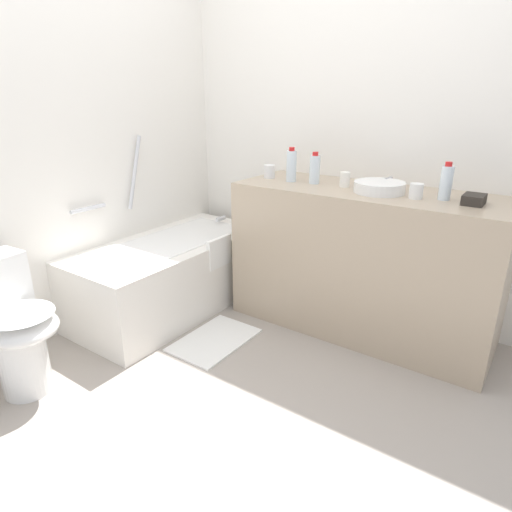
{
  "coord_description": "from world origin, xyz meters",
  "views": [
    {
      "loc": [
        -1.35,
        -1.09,
        1.43
      ],
      "look_at": [
        0.59,
        0.27,
        0.55
      ],
      "focal_mm": 30.96,
      "sensor_mm": 36.0,
      "label": 1
    }
  ],
  "objects": [
    {
      "name": "drinking_glass_2",
      "position": [
        1.1,
        0.52,
        0.94
      ],
      "size": [
        0.07,
        0.07,
        0.09
      ],
      "primitive_type": "cylinder",
      "color": "white",
      "rests_on": "vanity_counter"
    },
    {
      "name": "water_bottle_0",
      "position": [
        1.11,
        0.18,
        0.99
      ],
      "size": [
        0.07,
        0.07,
        0.19
      ],
      "color": "silver",
      "rests_on": "vanity_counter"
    },
    {
      "name": "drinking_glass_0",
      "position": [
        1.12,
        -0.01,
        0.94
      ],
      "size": [
        0.06,
        0.06,
        0.09
      ],
      "primitive_type": "cylinder",
      "color": "white",
      "rests_on": "vanity_counter"
    },
    {
      "name": "vanity_counter",
      "position": [
        1.12,
        -0.17,
        0.45
      ],
      "size": [
        0.59,
        1.59,
        0.9
      ],
      "primitive_type": "cube",
      "color": "tan",
      "rests_on": "ground_plane"
    },
    {
      "name": "sink_faucet",
      "position": [
        1.26,
        -0.24,
        0.93
      ],
      "size": [
        0.1,
        0.15,
        0.07
      ],
      "color": "#B6B6BB",
      "rests_on": "vanity_counter"
    },
    {
      "name": "sink_basin",
      "position": [
        1.08,
        -0.24,
        0.93
      ],
      "size": [
        0.29,
        0.29,
        0.06
      ],
      "primitive_type": "cylinder",
      "color": "white",
      "rests_on": "vanity_counter"
    },
    {
      "name": "water_bottle_1",
      "position": [
        1.1,
        -0.59,
        0.99
      ],
      "size": [
        0.06,
        0.06,
        0.2
      ],
      "color": "silver",
      "rests_on": "vanity_counter"
    },
    {
      "name": "toilet",
      "position": [
        -0.48,
        0.99,
        0.36
      ],
      "size": [
        0.38,
        0.52,
        0.7
      ],
      "rotation": [
        0.0,
        0.0,
        -1.49
      ],
      "color": "white",
      "rests_on": "ground_plane"
    },
    {
      "name": "water_bottle_2",
      "position": [
        1.08,
        0.34,
        1.0
      ],
      "size": [
        0.06,
        0.06,
        0.21
      ],
      "color": "silver",
      "rests_on": "vanity_counter"
    },
    {
      "name": "wall_back_tiled",
      "position": [
        0.0,
        1.38,
        1.29
      ],
      "size": [
        3.22,
        0.1,
        2.59
      ],
      "primitive_type": "cube",
      "color": "white",
      "rests_on": "ground_plane"
    },
    {
      "name": "ground_plane",
      "position": [
        0.0,
        0.0,
        0.0
      ],
      "size": [
        3.82,
        3.82,
        0.0
      ],
      "primitive_type": "plane",
      "color": "#9E9389"
    },
    {
      "name": "amenity_basket",
      "position": [
        1.09,
        -0.74,
        0.92
      ],
      "size": [
        0.14,
        0.1,
        0.05
      ],
      "primitive_type": "cube",
      "color": "#2D2823",
      "rests_on": "vanity_counter"
    },
    {
      "name": "wall_right_mirror",
      "position": [
        1.46,
        0.0,
        1.29
      ],
      "size": [
        0.1,
        3.06,
        2.59
      ],
      "primitive_type": "cube",
      "color": "white",
      "rests_on": "ground_plane"
    },
    {
      "name": "bathtub",
      "position": [
        0.63,
        1.01,
        0.26
      ],
      "size": [
        1.4,
        0.65,
        1.16
      ],
      "color": "white",
      "rests_on": "ground_plane"
    },
    {
      "name": "bath_mat",
      "position": [
        0.43,
        0.47,
        0.01
      ],
      "size": [
        0.53,
        0.35,
        0.01
      ],
      "primitive_type": "cube",
      "color": "white",
      "rests_on": "ground_plane"
    },
    {
      "name": "drinking_glass_1",
      "position": [
        1.05,
        -0.46,
        0.94
      ],
      "size": [
        0.07,
        0.07,
        0.08
      ],
      "primitive_type": "cylinder",
      "color": "white",
      "rests_on": "vanity_counter"
    }
  ]
}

